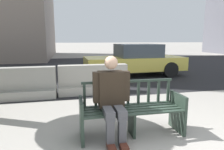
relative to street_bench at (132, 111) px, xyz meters
name	(u,v)px	position (x,y,z in m)	size (l,w,h in m)	color
ground_plane	(174,146)	(0.50, -0.51, -0.40)	(200.00, 200.00, 0.00)	gray
street_asphalt	(95,67)	(0.50, 8.19, -0.39)	(120.00, 12.00, 0.01)	black
street_bench	(132,111)	(0.00, 0.00, 0.00)	(1.70, 0.56, 0.88)	#28382D
seated_person	(112,96)	(-0.34, -0.05, 0.29)	(0.58, 0.73, 1.31)	#2D2319
jersey_barrier_centre	(93,81)	(-0.27, 2.77, -0.06)	(2.01, 0.70, 0.84)	#9E998E
jersey_barrier_left	(17,86)	(-2.33, 2.64, -0.06)	(2.00, 0.69, 0.84)	gray
car_sedan_mid	(135,60)	(1.88, 5.32, 0.27)	(4.29, 2.00, 1.37)	#DBC64C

